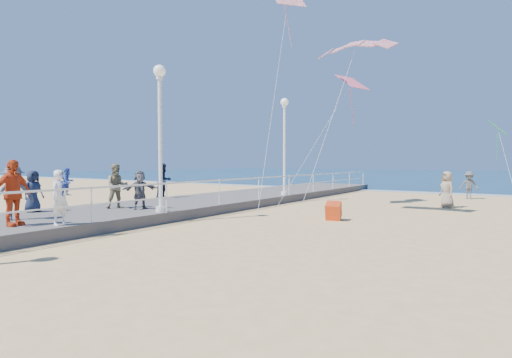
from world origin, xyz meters
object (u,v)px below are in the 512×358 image
Objects in this scene: spectator_7 at (164,181)px; beach_walker_c at (447,190)px; spectator_4 at (33,191)px; spectator_5 at (140,190)px; toddler_held at (68,182)px; woman_holding_toddler at (60,198)px; beach_walker_a at (469,185)px; spectator_3 at (13,193)px; spectator_2 at (14,193)px; lamp_post_far at (284,136)px; spectator_1 at (117,186)px; box_kite at (334,213)px; lamp_post_mid at (160,122)px.

spectator_7 is 0.99× the size of beach_walker_c.
spectator_7 reaches higher than spectator_4.
spectator_5 is 14.29m from beach_walker_c.
toddler_held reaches higher than spectator_4.
beach_walker_a is at bearing -33.59° from woman_holding_toddler.
spectator_3 is (-1.11, -1.00, -0.31)m from toddler_held.
toddler_held is at bearing -143.57° from spectator_7.
spectator_2 reaches higher than spectator_4.
spectator_2 is at bearing -99.75° from lamp_post_far.
spectator_3 is 1.06× the size of beach_walker_c.
spectator_4 is (-3.77, 1.13, -0.04)m from woman_holding_toddler.
beach_walker_c is at bearing 14.74° from lamp_post_far.
woman_holding_toddler is 0.90× the size of beach_walker_c.
spectator_1 reaches higher than woman_holding_toddler.
spectator_2 is (-2.34, -0.41, -0.40)m from toddler_held.
spectator_7 is (-3.24, 8.71, -0.07)m from spectator_3.
lamp_post_far is 3.04× the size of spectator_1.
spectator_1 is (-2.19, 3.55, 0.08)m from woman_holding_toddler.
box_kite is at bearing -62.28° from spectator_4.
beach_walker_a is (12.48, 12.75, -0.44)m from spectator_7.
beach_walker_c is (9.22, 10.92, -0.26)m from spectator_5.
toddler_held is 4.06m from spectator_5.
spectator_3 is at bearing -152.61° from spectator_7.
spectator_4 reaches higher than box_kite.
lamp_post_far is at bearing -119.09° from beach_walker_c.
spectator_3 reaches higher than beach_walker_a.
spectator_3 is 1.08× the size of spectator_7.
spectator_2 is at bearing -167.52° from spectator_5.
woman_holding_toddler is 1.29m from spectator_3.
spectator_1 is 8.48m from box_kite.
spectator_2 is (-2.24, -13.02, -2.41)m from lamp_post_far.
toddler_held reaches higher than spectator_5.
spectator_2 is at bearing -149.18° from spectator_1.
spectator_1 is 2.89m from spectator_4.
box_kite is at bearing -83.08° from spectator_7.
spectator_7 is at bearing 41.77° from spectator_2.
woman_holding_toddler is 16.83m from beach_walker_c.
toddler_held is (0.10, -3.61, -2.01)m from lamp_post_mid.
spectator_4 reaches higher than beach_walker_a.
spectator_1 is at bearing 22.83° from toddler_held.
spectator_5 is (0.91, 0.37, -0.13)m from spectator_1.
spectator_7 is (-4.25, 4.10, -2.38)m from lamp_post_mid.
spectator_5 is at bearing -98.54° from lamp_post_far.
lamp_post_far is at bearing -27.76° from spectator_4.
woman_holding_toddler is at bearing -128.08° from beach_walker_a.
lamp_post_mid is 18.97m from beach_walker_a.
spectator_3 is 9.29m from spectator_7.
spectator_7 is 17.85m from beach_walker_a.
lamp_post_mid is at bearing -12.46° from woman_holding_toddler.
lamp_post_mid is 4.13m from toddler_held.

